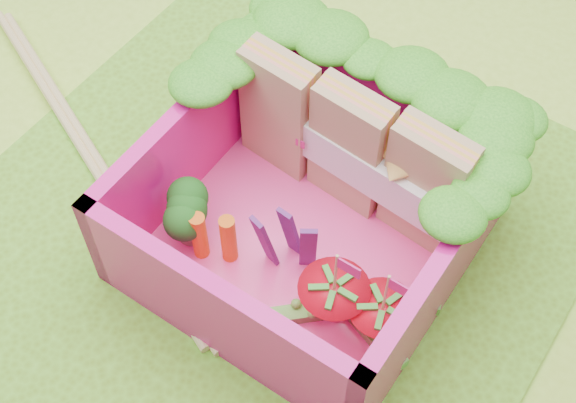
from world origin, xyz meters
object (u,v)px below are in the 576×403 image
(strawberry_left, at_px, (333,305))
(strawberry_right, at_px, (380,323))
(bento_box, at_px, (308,209))
(broccoli, at_px, (188,211))
(sandwich_stack, at_px, (351,148))
(chopsticks, at_px, (92,158))

(strawberry_left, xyz_separation_m, strawberry_right, (0.19, 0.04, -0.01))
(strawberry_right, bearing_deg, bento_box, 153.95)
(bento_box, relative_size, broccoli, 3.86)
(broccoli, height_order, strawberry_right, strawberry_right)
(bento_box, distance_m, sandwich_stack, 0.33)
(broccoli, relative_size, chopsticks, 0.15)
(bento_box, height_order, broccoli, bento_box)
(sandwich_stack, height_order, strawberry_left, sandwich_stack)
(sandwich_stack, distance_m, strawberry_left, 0.70)
(bento_box, relative_size, strawberry_right, 2.56)
(bento_box, height_order, sandwich_stack, sandwich_stack)
(strawberry_right, bearing_deg, sandwich_stack, 130.98)
(broccoli, xyz_separation_m, chopsticks, (-0.68, 0.09, -0.22))
(sandwich_stack, xyz_separation_m, strawberry_left, (0.30, -0.61, -0.15))
(strawberry_left, relative_size, strawberry_right, 1.03)
(strawberry_right, bearing_deg, broccoli, -178.31)
(broccoli, xyz_separation_m, strawberry_right, (0.93, 0.03, -0.05))
(bento_box, distance_m, chopsticks, 1.15)
(broccoli, bearing_deg, bento_box, 32.35)
(sandwich_stack, relative_size, chopsticks, 0.50)
(bento_box, bearing_deg, chopsticks, -170.53)
(bento_box, distance_m, strawberry_right, 0.56)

